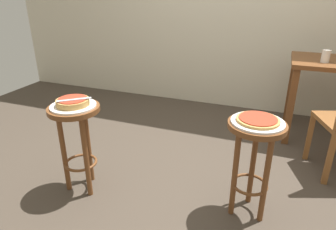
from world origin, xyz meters
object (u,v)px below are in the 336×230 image
stool_middle (254,150)px  stool_foreground (77,131)px  pizza_foreground (73,102)px  serving_plate_middle (258,122)px  cup_near_edge (326,56)px  pizza_server_knife (74,100)px  serving_plate_foreground (73,106)px  pizza_middle (258,120)px

stool_middle → stool_foreground: bearing=-171.9°
pizza_foreground → serving_plate_middle: bearing=8.1°
cup_near_edge → pizza_server_knife: (-1.60, -1.44, -0.11)m
serving_plate_foreground → cup_near_edge: cup_near_edge is taller
serving_plate_foreground → stool_middle: bearing=8.1°
serving_plate_foreground → pizza_foreground: size_ratio=1.39×
stool_middle → pizza_server_knife: (-1.15, -0.19, 0.24)m
serving_plate_foreground → cup_near_edge: bearing=41.2°
stool_foreground → cup_near_edge: cup_near_edge is taller
stool_foreground → stool_middle: bearing=8.1°
stool_foreground → pizza_foreground: size_ratio=3.01×
stool_foreground → serving_plate_middle: size_ratio=2.09×
pizza_foreground → stool_middle: size_ratio=0.33×
pizza_foreground → stool_middle: bearing=8.1°
serving_plate_middle → pizza_server_knife: bearing=-170.7°
serving_plate_foreground → pizza_server_knife: 0.07m
pizza_foreground → cup_near_edge: 2.17m
pizza_middle → cup_near_edge: size_ratio=2.29×
stool_foreground → serving_plate_foreground: 0.19m
pizza_middle → pizza_server_knife: (-1.15, -0.19, 0.04)m
pizza_middle → pizza_server_knife: bearing=-170.7°
serving_plate_foreground → stool_middle: size_ratio=0.46×
serving_plate_foreground → pizza_foreground: pizza_foreground is taller
pizza_server_knife → serving_plate_middle: bearing=-30.4°
stool_foreground → pizza_middle: (1.18, 0.17, 0.20)m
pizza_server_knife → pizza_foreground: bearing=106.6°
stool_middle → serving_plate_middle: size_ratio=2.09×
pizza_foreground → stool_middle: 1.21m
serving_plate_middle → cup_near_edge: (0.44, 1.25, 0.17)m
serving_plate_middle → pizza_server_knife: (-1.15, -0.19, 0.06)m
serving_plate_foreground → pizza_foreground: (0.00, 0.00, 0.03)m
pizza_foreground → serving_plate_middle: pizza_foreground is taller
stool_foreground → pizza_server_knife: bearing=-33.7°
stool_foreground → stool_middle: size_ratio=1.00×
stool_middle → pizza_middle: (0.00, 0.00, 0.20)m
cup_near_edge → pizza_server_knife: 2.15m
serving_plate_middle → pizza_middle: (0.00, 0.00, 0.02)m
cup_near_edge → pizza_server_knife: cup_near_edge is taller
pizza_foreground → pizza_server_knife: pizza_server_knife is taller
serving_plate_foreground → cup_near_edge: size_ratio=2.75×
serving_plate_foreground → serving_plate_middle: bearing=8.1°
stool_foreground → pizza_middle: bearing=8.1°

